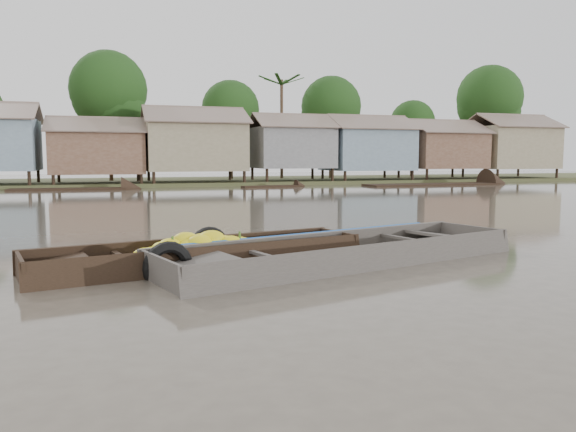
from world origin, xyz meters
name	(u,v)px	position (x,y,z in m)	size (l,w,h in m)	color
ground	(296,265)	(0.00, 0.00, 0.00)	(120.00, 120.00, 0.00)	#50483D
riverbank	(197,141)	(3.03, 31.86, 3.07)	(120.00, 12.47, 10.22)	#384723
banana_boat	(197,256)	(-1.69, 0.47, 0.18)	(6.19, 2.66, 0.86)	black
viewer_boat	(344,259)	(0.95, 0.01, 0.05)	(7.47, 3.79, 0.58)	#413B37
distant_boats	(322,189)	(9.46, 23.26, -0.05)	(49.16, 14.70, 0.35)	black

